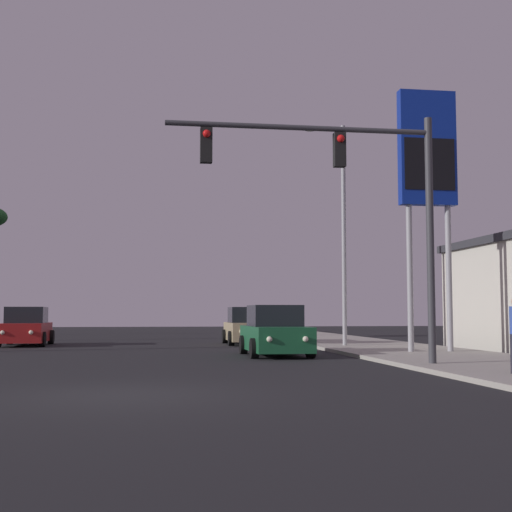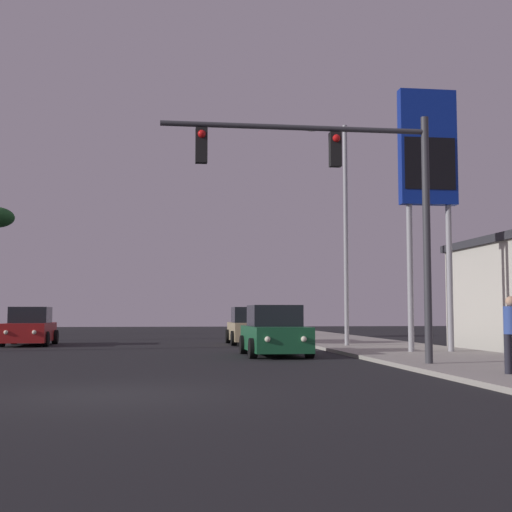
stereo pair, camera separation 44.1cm
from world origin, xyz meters
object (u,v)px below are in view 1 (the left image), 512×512
Objects in this scene: car_green at (275,333)px; street_lamp at (341,222)px; car_red at (26,328)px; car_tan at (248,327)px; gas_station_sign at (427,162)px; traffic_light_mast at (356,187)px.

car_green is 0.48× the size of street_lamp.
car_green is at bearing 135.65° from car_red.
car_green and car_tan have the same top height.
car_red is 14.35m from street_lamp.
gas_station_sign is (14.77, -9.13, 5.86)m from car_red.
car_green is at bearing 88.80° from car_tan.
traffic_light_mast is at bearing -127.75° from gas_station_sign.
car_red is at bearing 148.29° from gas_station_sign.
car_green is 7.91m from gas_station_sign.
car_red is at bearing -43.31° from car_green.
car_green is 7.21m from street_lamp.
street_lamp is (12.99, -4.26, 4.36)m from car_red.
gas_station_sign is at bearing -69.87° from street_lamp.
traffic_light_mast is (1.15, -5.69, 3.95)m from car_green.
car_tan is 1.00× the size of car_red.
traffic_light_mast is 7.04m from gas_station_sign.
gas_station_sign is (4.15, 5.36, 1.90)m from traffic_light_mast.
car_green is 1.00× the size of car_tan.
car_red is 0.48× the size of gas_station_sign.
car_red is 0.48× the size of street_lamp.
gas_station_sign is (5.30, -0.33, 5.86)m from car_green.
car_red is at bearing 161.83° from street_lamp.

